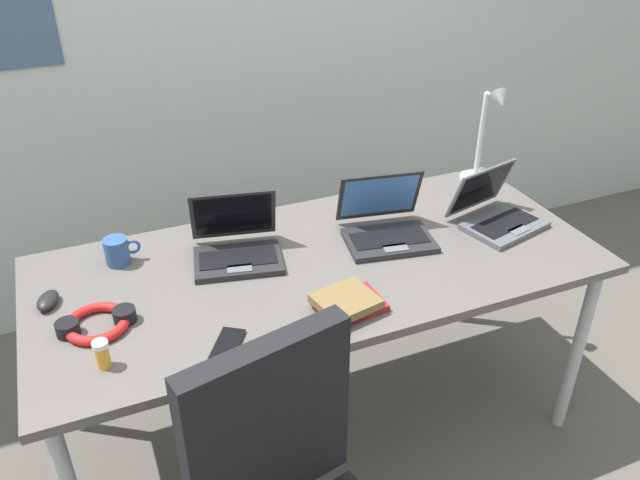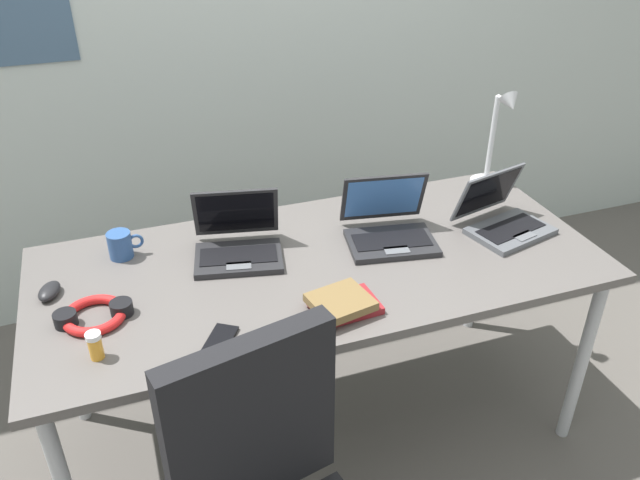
% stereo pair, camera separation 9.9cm
% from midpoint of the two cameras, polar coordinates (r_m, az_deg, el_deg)
% --- Properties ---
extents(ground_plane, '(12.00, 12.00, 0.00)m').
position_cam_midpoint_polar(ground_plane, '(2.52, 1.16, -16.12)').
color(ground_plane, '#56514C').
extents(wall_back, '(6.00, 0.13, 2.60)m').
position_cam_midpoint_polar(wall_back, '(2.82, -6.87, 19.68)').
color(wall_back, '#B2BCB7').
rests_on(wall_back, ground_plane).
extents(desk, '(1.80, 0.80, 0.74)m').
position_cam_midpoint_polar(desk, '(2.07, 1.36, -3.25)').
color(desk, '#595451').
rests_on(desk, ground_plane).
extents(desk_lamp, '(0.12, 0.18, 0.40)m').
position_cam_midpoint_polar(desk_lamp, '(2.52, 16.62, 8.52)').
color(desk_lamp, silver).
rests_on(desk_lamp, desk).
extents(laptop_by_keyboard, '(0.32, 0.30, 0.20)m').
position_cam_midpoint_polar(laptop_by_keyboard, '(2.06, -5.99, -0.34)').
color(laptop_by_keyboard, '#232326').
rests_on(laptop_by_keyboard, desk).
extents(laptop_far_corner, '(0.32, 0.31, 0.20)m').
position_cam_midpoint_polar(laptop_far_corner, '(2.30, 17.22, 1.81)').
color(laptop_far_corner, '#515459').
rests_on(laptop_far_corner, desk).
extents(laptop_center, '(0.33, 0.31, 0.21)m').
position_cam_midpoint_polar(laptop_center, '(2.15, 7.47, 1.02)').
color(laptop_center, '#232326').
rests_on(laptop_center, desk).
extents(computer_mouse, '(0.09, 0.11, 0.03)m').
position_cam_midpoint_polar(computer_mouse, '(2.02, -21.71, -4.28)').
color(computer_mouse, black).
rests_on(computer_mouse, desk).
extents(cell_phone, '(0.13, 0.15, 0.01)m').
position_cam_midpoint_polar(cell_phone, '(1.73, -7.37, -9.02)').
color(cell_phone, black).
rests_on(cell_phone, desk).
extents(headphones, '(0.21, 0.18, 0.04)m').
position_cam_midpoint_polar(headphones, '(1.88, -18.08, -6.38)').
color(headphones, red).
rests_on(headphones, desk).
extents(pill_bottle, '(0.04, 0.04, 0.08)m').
position_cam_midpoint_polar(pill_bottle, '(1.74, -17.87, -8.96)').
color(pill_bottle, gold).
rests_on(pill_bottle, desk).
extents(book_stack, '(0.21, 0.18, 0.05)m').
position_cam_midpoint_polar(book_stack, '(1.82, 3.59, -5.72)').
color(book_stack, maroon).
rests_on(book_stack, desk).
extents(coffee_mug, '(0.11, 0.08, 0.09)m').
position_cam_midpoint_polar(coffee_mug, '(2.12, -16.08, -0.44)').
color(coffee_mug, '#2D518C').
rests_on(coffee_mug, desk).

